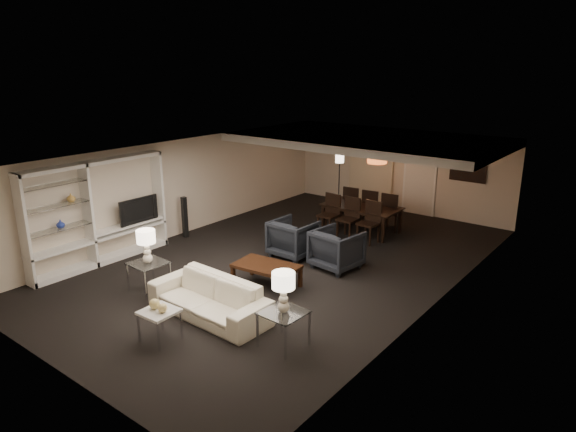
% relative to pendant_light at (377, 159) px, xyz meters
% --- Properties ---
extents(floor, '(11.00, 11.00, 0.00)m').
position_rel_pendant_light_xyz_m(floor, '(-0.30, -3.50, -1.92)').
color(floor, black).
rests_on(floor, ground).
extents(ceiling, '(7.00, 11.00, 0.02)m').
position_rel_pendant_light_xyz_m(ceiling, '(-0.30, -3.50, 0.58)').
color(ceiling, silver).
rests_on(ceiling, ground).
extents(wall_back, '(7.00, 0.02, 2.50)m').
position_rel_pendant_light_xyz_m(wall_back, '(-0.30, 2.00, -0.67)').
color(wall_back, beige).
rests_on(wall_back, ground).
extents(wall_front, '(7.00, 0.02, 2.50)m').
position_rel_pendant_light_xyz_m(wall_front, '(-0.30, -9.00, -0.67)').
color(wall_front, beige).
rests_on(wall_front, ground).
extents(wall_left, '(0.02, 11.00, 2.50)m').
position_rel_pendant_light_xyz_m(wall_left, '(-3.80, -3.50, -0.67)').
color(wall_left, beige).
rests_on(wall_left, ground).
extents(wall_right, '(0.02, 11.00, 2.50)m').
position_rel_pendant_light_xyz_m(wall_right, '(3.20, -3.50, -0.67)').
color(wall_right, beige).
rests_on(wall_right, ground).
extents(ceiling_soffit, '(7.00, 4.00, 0.20)m').
position_rel_pendant_light_xyz_m(ceiling_soffit, '(-0.30, 0.00, 0.48)').
color(ceiling_soffit, silver).
rests_on(ceiling_soffit, ceiling).
extents(curtains, '(1.50, 0.12, 2.40)m').
position_rel_pendant_light_xyz_m(curtains, '(-1.20, 1.92, -0.72)').
color(curtains, beige).
rests_on(curtains, wall_back).
extents(door, '(0.90, 0.05, 2.10)m').
position_rel_pendant_light_xyz_m(door, '(0.40, 1.97, -0.87)').
color(door, silver).
rests_on(door, wall_back).
extents(painting, '(0.95, 0.04, 0.65)m').
position_rel_pendant_light_xyz_m(painting, '(1.80, 1.96, -0.37)').
color(painting, '#142D38').
rests_on(painting, wall_back).
extents(media_unit, '(0.38, 3.40, 2.35)m').
position_rel_pendant_light_xyz_m(media_unit, '(-3.61, -6.10, -0.74)').
color(media_unit, white).
rests_on(media_unit, wall_left).
extents(pendant_light, '(0.52, 0.52, 0.24)m').
position_rel_pendant_light_xyz_m(pendant_light, '(0.00, 0.00, 0.00)').
color(pendant_light, '#D8591E').
rests_on(pendant_light, ceiling_soffit).
extents(sofa, '(2.39, 0.99, 0.69)m').
position_rel_pendant_light_xyz_m(sofa, '(0.16, -6.41, -1.57)').
color(sofa, beige).
rests_on(sofa, floor).
extents(coffee_table, '(1.37, 0.89, 0.47)m').
position_rel_pendant_light_xyz_m(coffee_table, '(0.16, -4.81, -1.69)').
color(coffee_table, black).
rests_on(coffee_table, floor).
extents(armchair_left, '(0.96, 0.99, 0.88)m').
position_rel_pendant_light_xyz_m(armchair_left, '(-0.44, -3.11, -1.48)').
color(armchair_left, black).
rests_on(armchair_left, floor).
extents(armchair_right, '(1.06, 1.08, 0.88)m').
position_rel_pendant_light_xyz_m(armchair_right, '(0.76, -3.11, -1.48)').
color(armchair_right, black).
rests_on(armchair_right, floor).
extents(side_table_left, '(0.68, 0.68, 0.61)m').
position_rel_pendant_light_xyz_m(side_table_left, '(-1.54, -6.41, -1.62)').
color(side_table_left, silver).
rests_on(side_table_left, floor).
extents(side_table_right, '(0.68, 0.68, 0.61)m').
position_rel_pendant_light_xyz_m(side_table_right, '(1.86, -6.41, -1.62)').
color(side_table_right, white).
rests_on(side_table_right, floor).
extents(table_lamp_left, '(0.40, 0.40, 0.67)m').
position_rel_pendant_light_xyz_m(table_lamp_left, '(-1.54, -6.41, -0.98)').
color(table_lamp_left, white).
rests_on(table_lamp_left, side_table_left).
extents(table_lamp_right, '(0.40, 0.40, 0.67)m').
position_rel_pendant_light_xyz_m(table_lamp_right, '(1.86, -6.41, -0.98)').
color(table_lamp_right, beige).
rests_on(table_lamp_right, side_table_right).
extents(marble_table, '(0.56, 0.56, 0.54)m').
position_rel_pendant_light_xyz_m(marble_table, '(0.16, -7.51, -1.65)').
color(marble_table, silver).
rests_on(marble_table, floor).
extents(gold_gourd_a, '(0.17, 0.17, 0.17)m').
position_rel_pendant_light_xyz_m(gold_gourd_a, '(0.06, -7.51, -1.29)').
color(gold_gourd_a, '#DEC975').
rests_on(gold_gourd_a, marble_table).
extents(gold_gourd_b, '(0.15, 0.15, 0.15)m').
position_rel_pendant_light_xyz_m(gold_gourd_b, '(0.26, -7.51, -1.30)').
color(gold_gourd_b, '#EED07E').
rests_on(gold_gourd_b, marble_table).
extents(television, '(1.03, 0.14, 0.60)m').
position_rel_pendant_light_xyz_m(television, '(-3.58, -5.14, -0.87)').
color(television, black).
rests_on(television, media_unit).
extents(vase_blue, '(0.17, 0.17, 0.18)m').
position_rel_pendant_light_xyz_m(vase_blue, '(-3.61, -7.00, -0.77)').
color(vase_blue, '#24379E').
rests_on(vase_blue, media_unit).
extents(vase_amber, '(0.18, 0.18, 0.19)m').
position_rel_pendant_light_xyz_m(vase_amber, '(-3.61, -6.70, -0.27)').
color(vase_amber, gold).
rests_on(vase_amber, media_unit).
extents(floor_speaker, '(0.13, 0.13, 1.08)m').
position_rel_pendant_light_xyz_m(floor_speaker, '(-3.50, -3.74, -1.38)').
color(floor_speaker, black).
rests_on(floor_speaker, floor).
extents(dining_table, '(2.03, 1.14, 0.71)m').
position_rel_pendant_light_xyz_m(dining_table, '(-0.11, -0.58, -1.56)').
color(dining_table, black).
rests_on(dining_table, floor).
extents(chair_nl, '(0.50, 0.50, 1.06)m').
position_rel_pendant_light_xyz_m(chair_nl, '(-0.71, -1.23, -1.39)').
color(chair_nl, black).
rests_on(chair_nl, floor).
extents(chair_nm, '(0.50, 0.50, 1.06)m').
position_rel_pendant_light_xyz_m(chair_nm, '(-0.11, -1.23, -1.39)').
color(chair_nm, black).
rests_on(chair_nm, floor).
extents(chair_nr, '(0.52, 0.52, 1.06)m').
position_rel_pendant_light_xyz_m(chair_nr, '(0.49, -1.23, -1.39)').
color(chair_nr, black).
rests_on(chair_nr, floor).
extents(chair_fl, '(0.54, 0.54, 1.06)m').
position_rel_pendant_light_xyz_m(chair_fl, '(-0.71, 0.07, -1.39)').
color(chair_fl, black).
rests_on(chair_fl, floor).
extents(chair_fm, '(0.54, 0.54, 1.06)m').
position_rel_pendant_light_xyz_m(chair_fm, '(-0.11, 0.07, -1.39)').
color(chair_fm, black).
rests_on(chair_fm, floor).
extents(chair_fr, '(0.52, 0.52, 1.06)m').
position_rel_pendant_light_xyz_m(chair_fr, '(0.49, 0.07, -1.39)').
color(chair_fr, black).
rests_on(chair_fr, floor).
extents(floor_lamp, '(0.32, 0.32, 1.77)m').
position_rel_pendant_light_xyz_m(floor_lamp, '(-1.57, 0.64, -1.04)').
color(floor_lamp, black).
rests_on(floor_lamp, floor).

